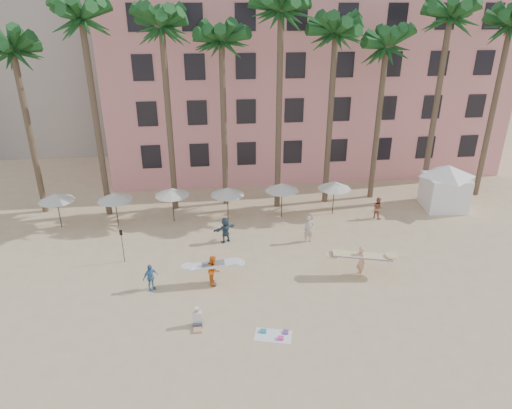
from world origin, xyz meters
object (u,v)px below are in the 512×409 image
object	(u,v)px
pink_hotel	(301,80)
cabana	(446,183)
carrier_yellow	(362,259)
carrier_white	(213,269)

from	to	relation	value
pink_hotel	cabana	xyz separation A→B (m)	(8.89, -13.23, -5.93)
pink_hotel	carrier_yellow	size ratio (longest dim) A/B	9.92
pink_hotel	cabana	world-z (taller)	pink_hotel
cabana	carrier_yellow	bearing A→B (deg)	-137.39
pink_hotel	carrier_white	distance (m)	24.79
carrier_white	carrier_yellow	bearing A→B (deg)	-0.74
pink_hotel	carrier_white	world-z (taller)	pink_hotel
carrier_yellow	carrier_white	distance (m)	8.65
pink_hotel	carrier_yellow	distance (m)	23.07
cabana	carrier_white	bearing A→B (deg)	-154.54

